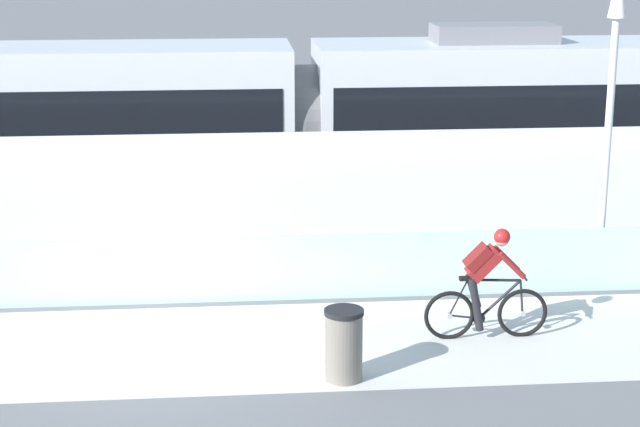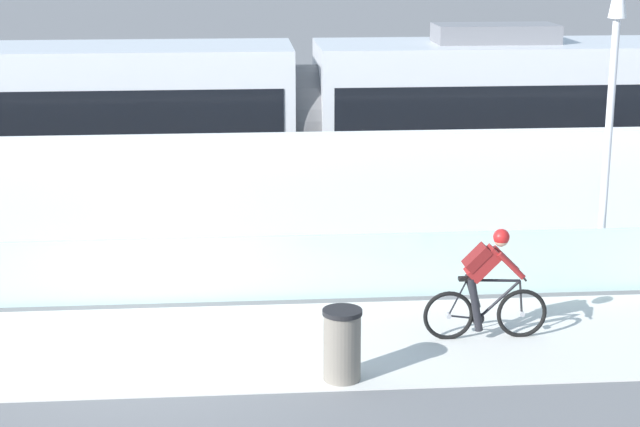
{
  "view_description": "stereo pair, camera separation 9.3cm",
  "coord_description": "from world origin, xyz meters",
  "px_view_note": "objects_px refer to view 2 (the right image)",
  "views": [
    {
      "loc": [
        1.18,
        -13.67,
        5.6
      ],
      "look_at": [
        2.58,
        2.35,
        1.25
      ],
      "focal_mm": 58.98,
      "sensor_mm": 36.0,
      "label": 1
    },
    {
      "loc": [
        1.28,
        -13.68,
        5.6
      ],
      "look_at": [
        2.58,
        2.35,
        1.25
      ],
      "focal_mm": 58.98,
      "sensor_mm": 36.0,
      "label": 2
    }
  ],
  "objects_px": {
    "tram": "(304,123)",
    "cyclist_on_bike": "(486,285)",
    "trash_bin": "(342,345)",
    "lamp_post_antenna": "(612,84)"
  },
  "relations": [
    {
      "from": "tram",
      "to": "cyclist_on_bike",
      "type": "relative_size",
      "value": 12.75
    },
    {
      "from": "tram",
      "to": "trash_bin",
      "type": "height_order",
      "value": "tram"
    },
    {
      "from": "tram",
      "to": "trash_bin",
      "type": "bearing_deg",
      "value": -90.39
    },
    {
      "from": "lamp_post_antenna",
      "to": "tram",
      "type": "bearing_deg",
      "value": 133.69
    },
    {
      "from": "cyclist_on_bike",
      "to": "lamp_post_antenna",
      "type": "distance_m",
      "value": 4.07
    },
    {
      "from": "cyclist_on_bike",
      "to": "lamp_post_antenna",
      "type": "bearing_deg",
      "value": 41.91
    },
    {
      "from": "lamp_post_antenna",
      "to": "trash_bin",
      "type": "height_order",
      "value": "lamp_post_antenna"
    },
    {
      "from": "tram",
      "to": "cyclist_on_bike",
      "type": "distance_m",
      "value": 7.25
    },
    {
      "from": "tram",
      "to": "lamp_post_antenna",
      "type": "xyz_separation_m",
      "value": [
        4.49,
        -4.7,
        1.4
      ]
    },
    {
      "from": "trash_bin",
      "to": "cyclist_on_bike",
      "type": "bearing_deg",
      "value": 30.17
    }
  ]
}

